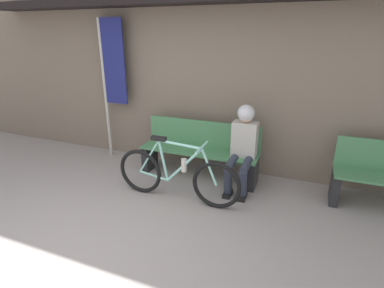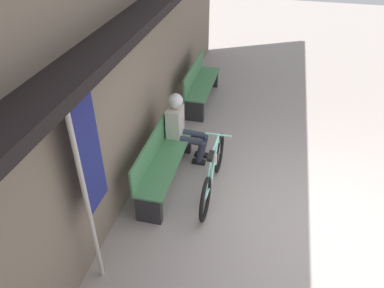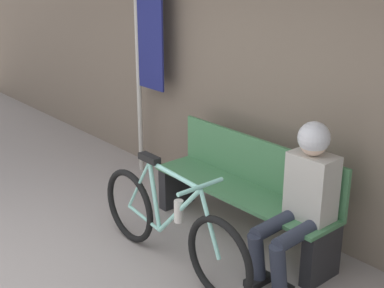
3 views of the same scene
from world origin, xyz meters
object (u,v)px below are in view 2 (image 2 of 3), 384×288
park_bench_near (162,161)px  park_bench_far (200,84)px  bicycle (213,173)px  banner_pole (89,171)px  person_seated (181,123)px

park_bench_near → park_bench_far: bearing=-0.0°
bicycle → park_bench_far: bicycle is taller
park_bench_near → banner_pole: 1.96m
bicycle → banner_pole: banner_pole is taller
bicycle → person_seated: size_ratio=1.44×
park_bench_near → bicycle: size_ratio=1.03×
park_bench_near → banner_pole: bearing=172.7°
park_bench_near → banner_pole: (-1.63, 0.21, 1.06)m
park_bench_near → person_seated: bearing=-10.1°
bicycle → banner_pole: bearing=148.5°
bicycle → park_bench_far: size_ratio=1.04×
park_bench_near → banner_pole: banner_pole is taller
park_bench_near → park_bench_far: 2.65m
bicycle → park_bench_far: bearing=16.1°
park_bench_near → park_bench_far: size_ratio=1.08×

